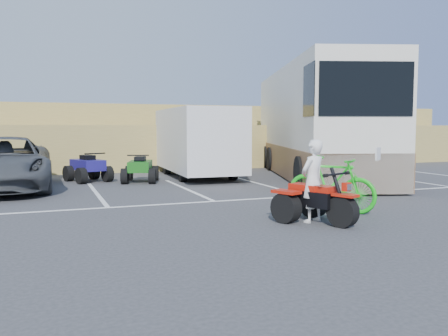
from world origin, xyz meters
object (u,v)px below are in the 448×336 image
object	(u,v)px
grey_pickup	(4,163)
rider	(313,181)
quad_atv_green	(140,182)
quad_atv_blue	(88,182)
green_dirt_bike	(331,184)
red_trike_atv	(318,223)
rv_motorhome	(315,131)
cargo_trailer	(198,140)

from	to	relation	value
grey_pickup	rider	bearing A→B (deg)	-51.02
rider	quad_atv_green	distance (m)	8.40
quad_atv_blue	quad_atv_green	world-z (taller)	quad_atv_blue
grey_pickup	green_dirt_bike	bearing A→B (deg)	-43.05
red_trike_atv	quad_atv_blue	distance (m)	9.86
green_dirt_bike	quad_atv_blue	xyz separation A→B (m)	(-4.66, 8.09, -0.64)
red_trike_atv	quad_atv_blue	world-z (taller)	red_trike_atv
quad_atv_blue	green_dirt_bike	bearing A→B (deg)	-79.89
grey_pickup	rv_motorhome	distance (m)	11.20
red_trike_atv	rider	size ratio (longest dim) A/B	0.97
green_dirt_bike	quad_atv_blue	size ratio (longest dim) A/B	1.32
red_trike_atv	rv_motorhome	distance (m)	9.62
red_trike_atv	grey_pickup	distance (m)	10.05
green_dirt_bike	quad_atv_blue	bearing A→B (deg)	85.57
green_dirt_bike	cargo_trailer	size ratio (longest dim) A/B	0.37
green_dirt_bike	rv_motorhome	distance (m)	8.13
cargo_trailer	rv_motorhome	bearing A→B (deg)	-12.01
red_trike_atv	quad_atv_blue	size ratio (longest dim) A/B	1.02
red_trike_atv	rider	bearing A→B (deg)	90.00
grey_pickup	quad_atv_blue	xyz separation A→B (m)	(2.58, 1.32, -0.81)
green_dirt_bike	quad_atv_green	bearing A→B (deg)	78.02
rider	quad_atv_blue	bearing A→B (deg)	-90.33
quad_atv_green	grey_pickup	bearing A→B (deg)	-156.36
red_trike_atv	quad_atv_green	distance (m)	8.51
rv_motorhome	quad_atv_green	size ratio (longest dim) A/B	7.62
green_dirt_bike	rv_motorhome	world-z (taller)	rv_motorhome
green_dirt_bike	grey_pickup	bearing A→B (deg)	102.57
cargo_trailer	quad_atv_blue	xyz separation A→B (m)	(-4.10, -0.11, -1.41)
rider	grey_pickup	xyz separation A→B (m)	(-6.21, 7.68, -0.03)
green_dirt_bike	grey_pickup	size ratio (longest dim) A/B	0.36
rv_motorhome	quad_atv_blue	xyz separation A→B (m)	(-8.57, 1.05, -1.78)
red_trike_atv	grey_pickup	size ratio (longest dim) A/B	0.28
red_trike_atv	green_dirt_bike	bearing A→B (deg)	24.78
green_dirt_bike	red_trike_atv	bearing A→B (deg)	-167.31
quad_atv_blue	red_trike_atv	bearing A→B (deg)	-87.87
quad_atv_blue	rider	bearing A→B (deg)	-87.87
green_dirt_bike	rv_motorhome	size ratio (longest dim) A/B	0.18
grey_pickup	quad_atv_green	xyz separation A→B (m)	(4.27, 0.45, -0.81)
red_trike_atv	rider	distance (m)	0.85
rider	grey_pickup	distance (m)	9.88
quad_atv_blue	cargo_trailer	bearing A→B (deg)	-18.32
quad_atv_green	rider	bearing A→B (deg)	-58.94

